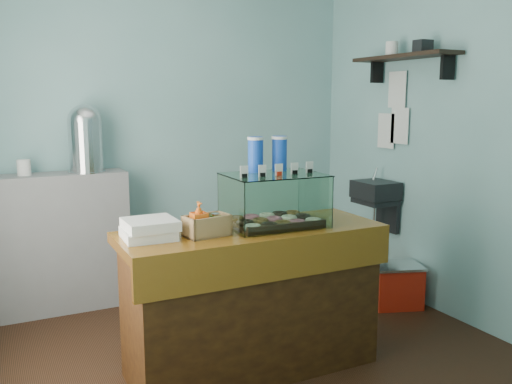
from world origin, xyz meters
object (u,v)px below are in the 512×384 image
display_case (273,198)px  coffee_urn (85,137)px  counter (252,299)px  red_cooler (396,285)px

display_case → coffee_urn: 1.77m
counter → display_case: (0.16, 0.04, 0.61)m
display_case → counter: bearing=-162.7°
coffee_urn → red_cooler: bearing=-27.4°
counter → red_cooler: bearing=15.5°
display_case → coffee_urn: coffee_urn is taller
display_case → coffee_urn: bearing=121.4°
display_case → red_cooler: display_case is taller
display_case → coffee_urn: size_ratio=1.13×
counter → coffee_urn: coffee_urn is taller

